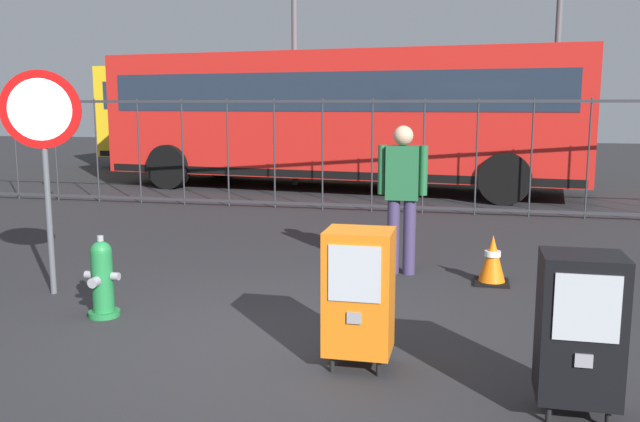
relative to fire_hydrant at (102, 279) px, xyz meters
The scene contains 10 objects.
ground_plane 1.60m from the fire_hydrant, 13.48° to the right, with size 60.00×60.00×0.00m, color #262628.
fire_hydrant is the anchor object (origin of this frame).
newspaper_box_primary 4.03m from the fire_hydrant, 16.10° to the right, with size 0.48×0.42×1.02m.
newspaper_box_secondary 2.53m from the fire_hydrant, 14.80° to the right, with size 0.48×0.42×1.02m.
stop_sign 1.63m from the fire_hydrant, 148.75° to the left, with size 0.71×0.31×2.23m.
pedestrian 3.31m from the fire_hydrant, 40.64° to the left, with size 0.55×0.22×1.67m.
traffic_cone 3.96m from the fire_hydrant, 28.77° to the left, with size 0.36×0.36×0.53m.
fence_barrier 6.63m from the fire_hydrant, 76.67° to the left, with size 18.03×0.04×2.00m.
bus_near 9.52m from the fire_hydrant, 87.71° to the left, with size 10.72×3.73×3.00m.
bus_far 14.03m from the fire_hydrant, 99.79° to the left, with size 10.56×3.00×3.00m.
Camera 1 is at (1.65, -4.83, 1.90)m, focal length 37.12 mm.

